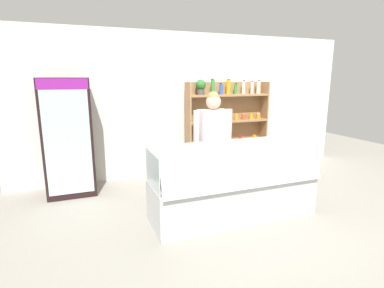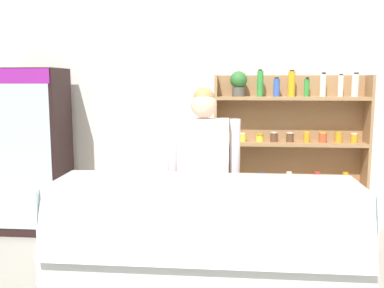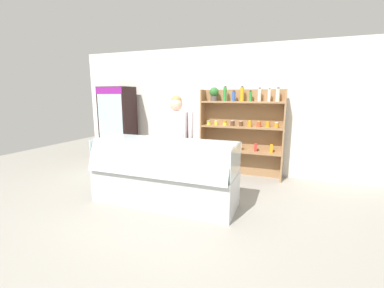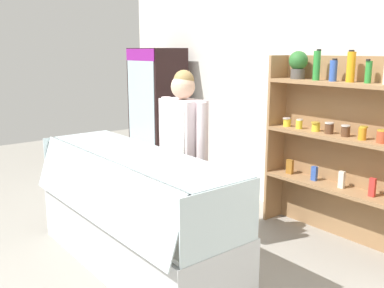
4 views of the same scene
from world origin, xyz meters
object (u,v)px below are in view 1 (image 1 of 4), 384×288
at_px(drinks_fridge, 68,138).
at_px(shelving_unit, 226,121).
at_px(shop_clerk, 213,138).
at_px(deli_display_case, 232,194).

bearing_deg(drinks_fridge, shelving_unit, 3.74).
bearing_deg(shop_clerk, drinks_fridge, 151.68).
xyz_separation_m(drinks_fridge, shelving_unit, (2.88, 0.19, 0.09)).
distance_m(shelving_unit, shop_clerk, 1.54).
relative_size(drinks_fridge, shelving_unit, 1.01).
relative_size(shelving_unit, shop_clerk, 1.11).
distance_m(deli_display_case, shop_clerk, 0.89).
height_order(drinks_fridge, deli_display_case, drinks_fridge).
bearing_deg(drinks_fridge, shop_clerk, -28.32).
height_order(deli_display_case, shop_clerk, shop_clerk).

